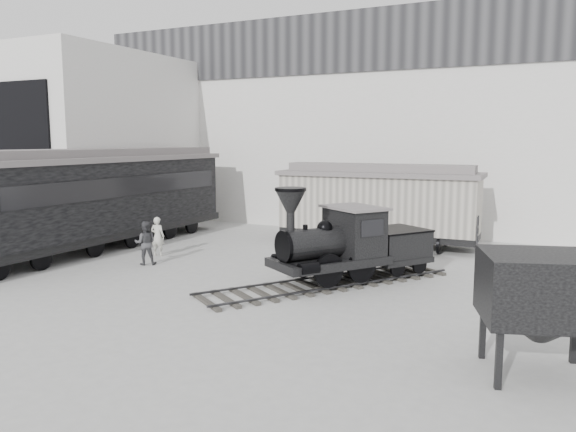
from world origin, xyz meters
The scene contains 9 objects.
ground centered at (0.00, 0.00, 0.00)m, with size 90.00×90.00×0.00m, color #9E9E9B.
north_wall centered at (0.00, 14.98, 5.55)m, with size 34.00×2.51×11.00m.
west_pavilion centered at (-14.50, 9.96, 4.49)m, with size 7.00×12.11×9.00m.
locomotive centered at (1.53, 3.75, 1.16)m, with size 6.67×8.40×3.14m.
boxcar centered at (0.54, 10.67, 1.90)m, with size 8.92×2.95×3.63m.
passenger_coach centered at (-10.08, 4.89, 2.20)m, with size 3.47×14.92×3.98m.
visitor_a centered at (-6.83, 4.55, 0.80)m, with size 0.58×0.38×1.59m, color silver.
visitor_b centered at (-6.20, 3.04, 0.83)m, with size 0.80×0.63×1.65m, color #3F3F43.
coal_hopper centered at (7.48, -1.57, 1.61)m, with size 2.71×2.44×2.47m.
Camera 1 is at (7.59, -13.36, 4.66)m, focal length 35.00 mm.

